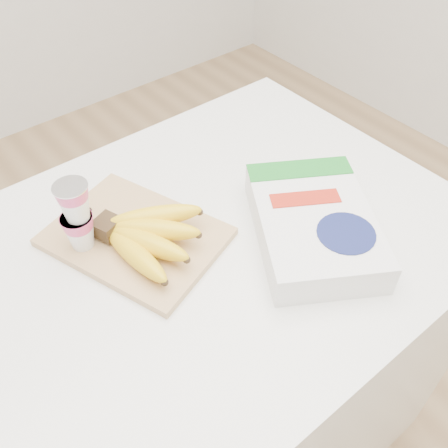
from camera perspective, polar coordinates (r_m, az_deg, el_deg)
name	(u,v)px	position (r m, az deg, el deg)	size (l,w,h in m)	color
room	(152,20)	(0.69, -8.20, 22.08)	(4.00, 4.00, 4.00)	tan
table	(188,372)	(1.33, -4.10, -16.52)	(1.20, 0.80, 0.90)	white
cutting_board	(136,237)	(0.99, -10.07, -1.46)	(0.24, 0.33, 0.02)	tan
bananas	(146,235)	(0.94, -8.92, -1.28)	(0.20, 0.21, 0.07)	#382816
yogurt_stack	(76,215)	(0.94, -16.52, 1.03)	(0.07, 0.06, 0.15)	white
cereal_box	(314,224)	(0.98, 10.21, -0.03)	(0.35, 0.38, 0.07)	white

